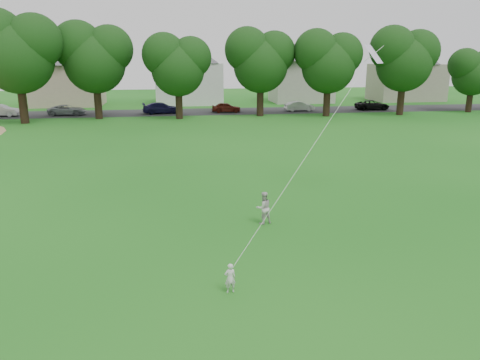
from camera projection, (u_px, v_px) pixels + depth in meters
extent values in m
plane|color=#165E15|center=(254.00, 262.00, 15.55)|extent=(160.00, 160.00, 0.00)
cube|color=#2D2D30|center=(193.00, 112.00, 55.66)|extent=(90.00, 7.00, 0.01)
imported|color=silver|center=(230.00, 278.00, 13.46)|extent=(0.36, 0.26, 0.91)
imported|color=beige|center=(264.00, 208.00, 18.91)|extent=(0.77, 0.67, 1.35)
plane|color=silver|center=(374.00, 54.00, 21.46)|extent=(1.24, 1.25, 0.84)
cylinder|color=white|center=(318.00, 138.00, 17.43)|extent=(0.01, 0.01, 13.32)
cylinder|color=black|center=(23.00, 102.00, 46.03)|extent=(0.81, 0.81, 4.27)
cylinder|color=black|center=(98.00, 100.00, 49.37)|extent=(0.77, 0.77, 3.91)
cylinder|color=black|center=(179.00, 102.00, 49.45)|extent=(0.74, 0.74, 3.44)
cylinder|color=black|center=(260.00, 99.00, 51.69)|extent=(0.76, 0.76, 3.71)
cylinder|color=black|center=(327.00, 100.00, 51.55)|extent=(0.75, 0.75, 3.63)
cylinder|color=black|center=(401.00, 98.00, 52.60)|extent=(0.76, 0.76, 3.79)
cylinder|color=black|center=(469.00, 100.00, 55.27)|extent=(0.69, 0.69, 2.86)
imported|color=silver|center=(1.00, 110.00, 51.58)|extent=(4.00, 1.70, 1.28)
imported|color=#92969F|center=(67.00, 110.00, 52.58)|extent=(4.23, 2.09, 1.15)
imported|color=#181543|center=(161.00, 108.00, 54.03)|extent=(4.51, 2.19, 1.27)
imported|color=#611E13|center=(226.00, 107.00, 55.10)|extent=(3.46, 1.55, 1.15)
imported|color=#B2B2B2|center=(299.00, 106.00, 56.35)|extent=(3.65, 1.53, 1.17)
imported|color=black|center=(372.00, 105.00, 57.65)|extent=(4.18, 1.94, 1.16)
cube|color=tan|center=(68.00, 85.00, 62.28)|extent=(8.76, 7.13, 5.31)
pyramid|color=#4E4C51|center=(64.00, 42.00, 60.82)|extent=(12.64, 12.64, 2.92)
cube|color=white|center=(189.00, 83.00, 64.50)|extent=(8.87, 7.55, 5.49)
pyramid|color=#4E4C51|center=(187.00, 40.00, 63.00)|extent=(12.79, 12.79, 3.02)
cube|color=#B6B3A3|center=(301.00, 81.00, 66.71)|extent=(8.20, 6.49, 5.75)
pyramid|color=#4E4C51|center=(303.00, 37.00, 65.13)|extent=(11.83, 11.83, 3.17)
cube|color=#A19A85|center=(406.00, 82.00, 69.02)|extent=(9.80, 6.44, 5.26)
pyramid|color=#4E4C51|center=(410.00, 43.00, 67.58)|extent=(14.14, 14.14, 2.89)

